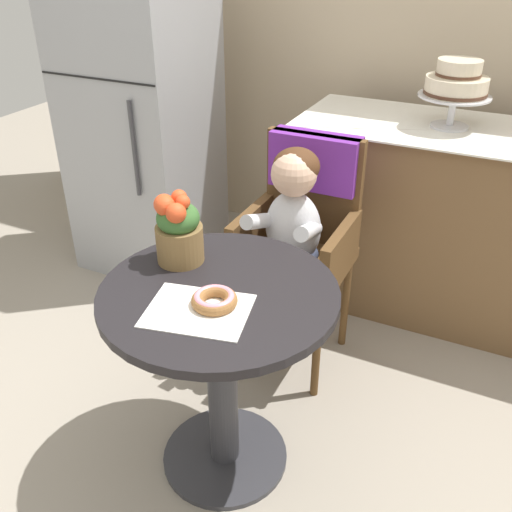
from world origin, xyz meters
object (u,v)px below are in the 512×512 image
donut_front (214,299)px  tiered_cake_stand (457,84)px  seated_child (289,224)px  flower_vase (178,228)px  cafe_table (221,346)px  refrigerator (141,109)px  wicker_chair (304,217)px

donut_front → tiered_cake_stand: bearing=74.2°
seated_child → flower_vase: (-0.19, -0.46, 0.16)m
cafe_table → seated_child: bearing=90.8°
seated_child → tiered_cake_stand: size_ratio=2.42×
cafe_table → seated_child: 0.59m
cafe_table → flower_vase: flower_vase is taller
cafe_table → tiered_cake_stand: size_ratio=2.40×
donut_front → refrigerator: refrigerator is taller
seated_child → tiered_cake_stand: (0.43, 0.74, 0.40)m
wicker_chair → tiered_cake_stand: tiered_cake_stand is taller
refrigerator → tiered_cake_stand: bearing=7.8°
cafe_table → flower_vase: (-0.19, 0.10, 0.33)m
seated_child → tiered_cake_stand: bearing=60.0°
donut_front → refrigerator: size_ratio=0.08×
cafe_table → donut_front: (0.03, -0.08, 0.23)m
cafe_table → refrigerator: size_ratio=0.42×
donut_front → flower_vase: (-0.22, 0.17, 0.09)m
seated_child → donut_front: size_ratio=5.51×
wicker_chair → flower_vase: bearing=-107.0°
cafe_table → seated_child: size_ratio=0.99×
wicker_chair → flower_vase: same height
cafe_table → donut_front: bearing=-69.3°
tiered_cake_stand → refrigerator: (-1.47, -0.20, -0.23)m
seated_child → tiered_cake_stand: 0.94m
cafe_table → refrigerator: (-1.05, 1.10, 0.34)m
wicker_chair → refrigerator: refrigerator is taller
cafe_table → flower_vase: size_ratio=3.09×
flower_vase → refrigerator: bearing=130.5°
cafe_table → seated_child: (-0.01, 0.56, 0.17)m
seated_child → flower_vase: 0.52m
tiered_cake_stand → flower_vase: bearing=-117.0°
seated_child → refrigerator: size_ratio=0.43×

